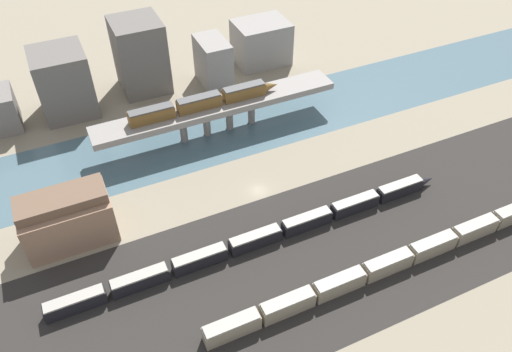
# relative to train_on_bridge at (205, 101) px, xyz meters

# --- Properties ---
(ground_plane) EXTENTS (400.00, 400.00, 0.00)m
(ground_plane) POSITION_rel_train_on_bridge_xyz_m (3.42, -26.92, -11.07)
(ground_plane) COLOR gray
(railbed_yard) EXTENTS (280.00, 42.00, 0.01)m
(railbed_yard) POSITION_rel_train_on_bridge_xyz_m (3.42, -50.92, -11.07)
(railbed_yard) COLOR #282623
(railbed_yard) RESTS_ON ground
(river_water) EXTENTS (320.00, 27.31, 0.01)m
(river_water) POSITION_rel_train_on_bridge_xyz_m (3.42, 0.00, -11.07)
(river_water) COLOR #47606B
(river_water) RESTS_ON ground
(bridge) EXTENTS (69.15, 8.56, 9.27)m
(bridge) POSITION_rel_train_on_bridge_xyz_m (3.42, -0.00, -3.19)
(bridge) COLOR gray
(bridge) RESTS_ON ground
(train_on_bridge) EXTENTS (42.62, 3.16, 3.69)m
(train_on_bridge) POSITION_rel_train_on_bridge_xyz_m (0.00, 0.00, 0.00)
(train_on_bridge) COLOR brown
(train_on_bridge) RESTS_ON bridge
(train_yard_near) EXTENTS (86.04, 2.99, 3.99)m
(train_yard_near) POSITION_rel_train_on_bridge_xyz_m (19.07, -60.44, -9.10)
(train_yard_near) COLOR gray
(train_yard_near) RESTS_ON ground
(train_yard_mid) EXTENTS (94.12, 2.75, 3.57)m
(train_yard_mid) POSITION_rel_train_on_bridge_xyz_m (-3.16, -42.47, -9.32)
(train_yard_mid) COLOR black
(train_yard_mid) RESTS_ON ground
(warehouse_building) EXTENTS (19.09, 11.14, 13.00)m
(warehouse_building) POSITION_rel_train_on_bridge_xyz_m (-40.95, -23.09, -4.89)
(warehouse_building) COLOR #937056
(warehouse_building) RESTS_ON ground
(city_block_left) EXTENTS (14.79, 15.32, 19.42)m
(city_block_left) POSITION_rel_train_on_bridge_xyz_m (-32.92, 27.97, -1.36)
(city_block_left) COLOR #605B56
(city_block_left) RESTS_ON ground
(city_block_center) EXTENTS (14.29, 15.06, 22.30)m
(city_block_center) POSITION_rel_train_on_bridge_xyz_m (-9.26, 31.63, 0.08)
(city_block_center) COLOR #605B56
(city_block_center) RESTS_ON ground
(city_block_right) EXTENTS (8.50, 13.82, 14.88)m
(city_block_right) POSITION_rel_train_on_bridge_xyz_m (11.66, 24.66, -3.63)
(city_block_right) COLOR gray
(city_block_right) RESTS_ON ground
(city_block_far_right) EXTENTS (17.44, 13.49, 14.08)m
(city_block_far_right) POSITION_rel_train_on_bridge_xyz_m (31.28, 30.99, -4.03)
(city_block_far_right) COLOR gray
(city_block_far_right) RESTS_ON ground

